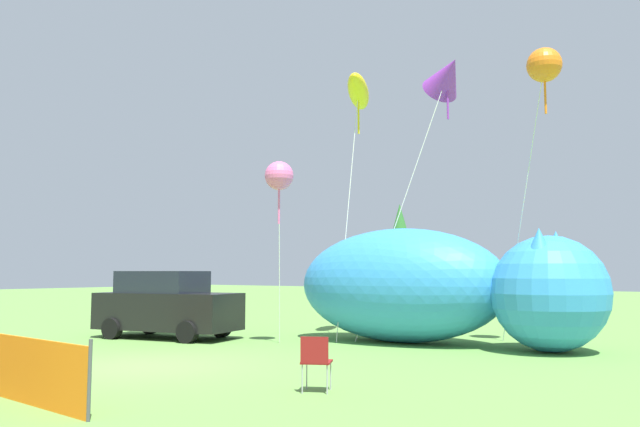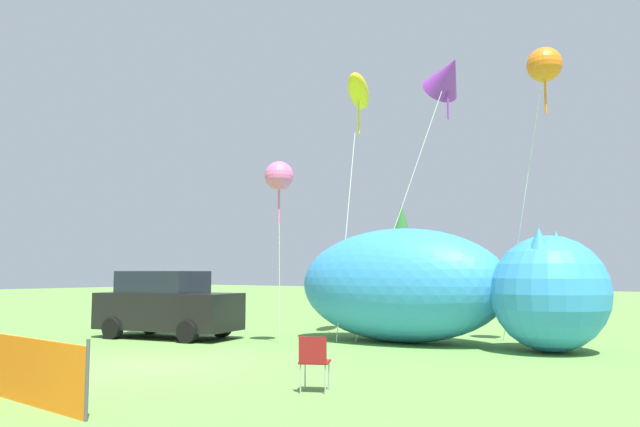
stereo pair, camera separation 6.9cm
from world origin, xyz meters
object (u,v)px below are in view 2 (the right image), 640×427
object	(u,v)px
parked_car	(167,305)
kite_yellow_hero	(359,93)
inflatable_cat	(433,290)
kite_pink_octopus	(279,176)
kite_purple_delta	(447,76)
folding_chair	(314,358)
kite_orange_flower	(544,66)

from	to	relation	value
parked_car	kite_yellow_hero	xyz separation A→B (m)	(4.45, 3.48, 6.41)
inflatable_cat	parked_car	bearing A→B (deg)	-159.70
inflatable_cat	kite_pink_octopus	world-z (taller)	kite_pink_octopus
inflatable_cat	kite_purple_delta	world-z (taller)	kite_purple_delta
folding_chair	kite_orange_flower	size ratio (longest dim) A/B	0.11
kite_pink_octopus	kite_purple_delta	bearing A→B (deg)	48.94
parked_car	kite_yellow_hero	distance (m)	8.54
kite_yellow_hero	parked_car	bearing A→B (deg)	-141.98
inflatable_cat	kite_pink_octopus	distance (m)	5.12
folding_chair	kite_orange_flower	world-z (taller)	kite_orange_flower
kite_pink_octopus	folding_chair	bearing A→B (deg)	-44.96
parked_car	kite_pink_octopus	world-z (taller)	kite_pink_octopus
kite_purple_delta	inflatable_cat	bearing A→B (deg)	-89.96
parked_car	inflatable_cat	size ratio (longest dim) A/B	0.53
inflatable_cat	kite_orange_flower	size ratio (longest dim) A/B	1.09
parked_car	kite_purple_delta	size ratio (longest dim) A/B	0.53
kite_purple_delta	kite_pink_octopus	world-z (taller)	kite_purple_delta
folding_chair	inflatable_cat	distance (m)	7.36
parked_car	kite_orange_flower	xyz separation A→B (m)	(9.84, 4.06, 6.33)
kite_yellow_hero	kite_orange_flower	xyz separation A→B (m)	(5.38, 0.58, -0.08)
folding_chair	kite_orange_flower	xyz separation A→B (m)	(1.42, 8.14, 6.74)
inflatable_cat	kite_yellow_hero	world-z (taller)	kite_yellow_hero
folding_chair	kite_yellow_hero	distance (m)	10.93
parked_car	folding_chair	world-z (taller)	parked_car
inflatable_cat	kite_purple_delta	xyz separation A→B (m)	(-0.00, 1.16, 6.17)
inflatable_cat	kite_purple_delta	bearing A→B (deg)	86.55
kite_orange_flower	kite_yellow_hero	bearing A→B (deg)	-173.87
parked_car	inflatable_cat	xyz separation A→B (m)	(7.02, 3.09, 0.48)
folding_chair	kite_yellow_hero	size ratio (longest dim) A/B	0.11
kite_yellow_hero	folding_chair	bearing A→B (deg)	-62.36
parked_car	inflatable_cat	bearing A→B (deg)	11.51
inflatable_cat	kite_yellow_hero	distance (m)	6.47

